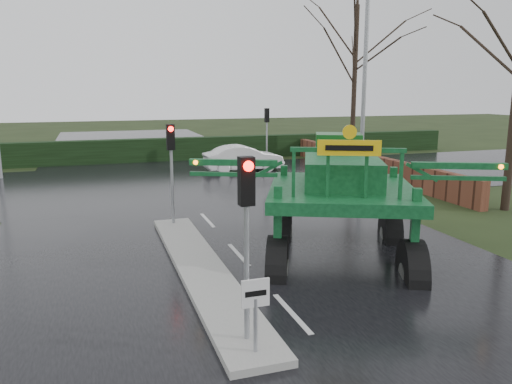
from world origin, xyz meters
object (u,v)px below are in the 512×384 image
object	(u,v)px
street_light_right	(359,60)
keep_left_sign	(255,304)
traffic_signal_near	(247,210)
white_sedan	(243,171)
traffic_signal_far	(267,124)
crop_sprayer	(279,185)
traffic_signal_mid	(171,153)

from	to	relation	value
street_light_right	keep_left_sign	bearing A→B (deg)	-125.12
traffic_signal_near	white_sedan	bearing A→B (deg)	73.37
keep_left_sign	traffic_signal_far	world-z (taller)	traffic_signal_far
traffic_signal_far	white_sedan	size ratio (longest dim) A/B	0.78
traffic_signal_far	crop_sprayer	xyz separation A→B (m)	(-5.82, -17.37, -0.33)
traffic_signal_near	white_sedan	distance (m)	20.21
traffic_signal_far	white_sedan	xyz separation A→B (m)	(-2.06, -1.81, -2.59)
street_light_right	white_sedan	bearing A→B (deg)	121.25
street_light_right	white_sedan	xyz separation A→B (m)	(-3.76, 6.20, -5.99)
traffic_signal_far	street_light_right	xyz separation A→B (m)	(1.69, -8.01, 3.40)
traffic_signal_mid	crop_sprayer	bearing A→B (deg)	-67.79
keep_left_sign	street_light_right	bearing A→B (deg)	54.88
traffic_signal_far	street_light_right	world-z (taller)	street_light_right
traffic_signal_far	crop_sprayer	world-z (taller)	crop_sprayer
traffic_signal_mid	white_sedan	bearing A→B (deg)	61.82
white_sedan	traffic_signal_far	bearing A→B (deg)	-50.57
crop_sprayer	white_sedan	world-z (taller)	crop_sprayer
keep_left_sign	traffic_signal_far	size ratio (longest dim) A/B	0.38
crop_sprayer	white_sedan	xyz separation A→B (m)	(3.75, 15.56, -2.26)
traffic_signal_mid	white_sedan	world-z (taller)	traffic_signal_mid
keep_left_sign	white_sedan	xyz separation A→B (m)	(5.74, 19.70, -1.06)
keep_left_sign	traffic_signal_near	bearing A→B (deg)	90.00
traffic_signal_mid	white_sedan	distance (m)	12.42
traffic_signal_far	crop_sprayer	bearing A→B (deg)	71.49
white_sedan	traffic_signal_mid	bearing A→B (deg)	149.98
street_light_right	crop_sprayer	bearing A→B (deg)	-128.74
traffic_signal_near	traffic_signal_mid	xyz separation A→B (m)	(0.00, 8.50, 0.00)
street_light_right	traffic_signal_near	bearing A→B (deg)	-126.13
keep_left_sign	traffic_signal_mid	bearing A→B (deg)	90.00
traffic_signal_near	street_light_right	world-z (taller)	street_light_right
traffic_signal_mid	traffic_signal_far	bearing A→B (deg)	58.07
keep_left_sign	crop_sprayer	world-z (taller)	crop_sprayer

